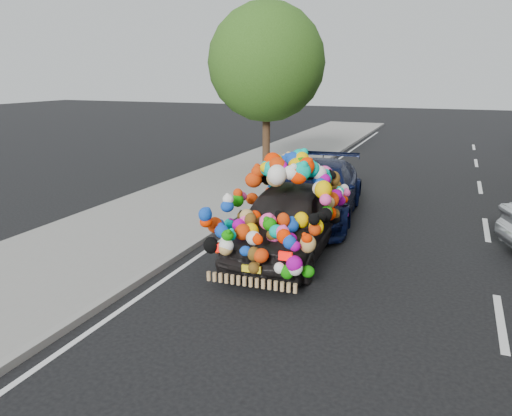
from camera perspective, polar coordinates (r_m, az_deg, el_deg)
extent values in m
plane|color=black|center=(8.98, 2.43, -8.88)|extent=(100.00, 100.00, 0.00)
cube|color=gray|center=(11.04, -19.19, -4.73)|extent=(4.00, 60.00, 0.12)
cube|color=gray|center=(9.91, -10.56, -6.34)|extent=(0.15, 60.00, 0.13)
cylinder|color=#332114|center=(18.57, 1.18, 8.05)|extent=(0.28, 0.28, 2.73)
sphere|color=#254813|center=(18.43, 1.22, 16.30)|extent=(4.20, 4.20, 4.20)
imported|color=black|center=(10.29, 3.60, -1.40)|extent=(1.89, 4.34, 1.46)
cube|color=red|center=(8.53, -4.21, -4.58)|extent=(0.22, 0.07, 0.14)
cube|color=red|center=(8.15, 3.38, -5.51)|extent=(0.22, 0.07, 0.14)
cube|color=yellow|center=(8.42, -0.52, -6.98)|extent=(0.34, 0.05, 0.12)
imported|color=black|center=(12.99, 7.04, 1.95)|extent=(2.47, 5.10, 1.43)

